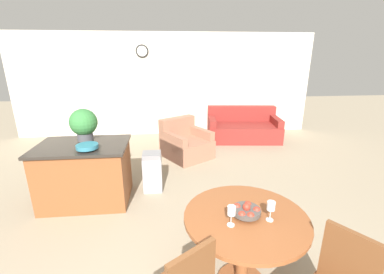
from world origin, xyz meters
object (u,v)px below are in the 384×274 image
at_px(wine_glass_left, 231,212).
at_px(fruit_bowl, 246,211).
at_px(wine_glass_right, 271,207).
at_px(armchair, 186,144).
at_px(kitchen_island, 86,173).
at_px(couch, 243,128).
at_px(potted_plant, 84,124).
at_px(dining_table, 245,232).
at_px(teal_bowl, 87,146).
at_px(trash_bin, 153,172).

bearing_deg(wine_glass_left, fruit_bowl, 34.12).
distance_m(wine_glass_right, armchair, 3.53).
distance_m(kitchen_island, couch, 4.21).
xyz_separation_m(wine_glass_right, kitchen_island, (-2.08, 1.80, -0.45)).
xyz_separation_m(potted_plant, armchair, (1.62, 1.44, -0.89)).
xyz_separation_m(dining_table, armchair, (-0.28, 3.36, -0.32)).
xyz_separation_m(kitchen_island, potted_plant, (0.00, 0.20, 0.71)).
height_order(teal_bowl, trash_bin, teal_bowl).
bearing_deg(wine_glass_right, dining_table, 156.32).
relative_size(kitchen_island, teal_bowl, 4.42).
relative_size(fruit_bowl, armchair, 0.21).
bearing_deg(dining_table, armchair, 94.77).
bearing_deg(dining_table, couch, 73.47).
bearing_deg(wine_glass_left, dining_table, 34.68).
height_order(wine_glass_right, armchair, wine_glass_right).
height_order(couch, armchair, couch).
distance_m(wine_glass_left, teal_bowl, 2.26).
relative_size(trash_bin, armchair, 0.53).
distance_m(fruit_bowl, trash_bin, 2.22).
distance_m(dining_table, wine_glass_left, 0.37).
bearing_deg(armchair, potted_plant, -170.68).
distance_m(dining_table, kitchen_island, 2.57).
bearing_deg(armchair, dining_table, -117.51).
relative_size(wine_glass_right, kitchen_island, 0.14).
height_order(teal_bowl, potted_plant, potted_plant).
relative_size(wine_glass_left, kitchen_island, 0.14).
height_order(wine_glass_right, couch, wine_glass_right).
xyz_separation_m(potted_plant, couch, (3.21, 2.51, -0.88)).
bearing_deg(couch, armchair, -140.03).
bearing_deg(wine_glass_left, potted_plant, 130.37).
bearing_deg(kitchen_island, armchair, 45.28).
distance_m(teal_bowl, trash_bin, 1.13).
distance_m(kitchen_island, potted_plant, 0.74).
distance_m(wine_glass_left, wine_glass_right, 0.35).
xyz_separation_m(wine_glass_right, teal_bowl, (-1.94, 1.57, 0.05)).
bearing_deg(potted_plant, couch, 38.00).
bearing_deg(potted_plant, teal_bowl, -71.39).
bearing_deg(fruit_bowl, dining_table, 107.49).
height_order(dining_table, trash_bin, dining_table).
height_order(fruit_bowl, wine_glass_right, wine_glass_right).
bearing_deg(trash_bin, teal_bowl, -151.15).
bearing_deg(fruit_bowl, armchair, 94.77).
height_order(wine_glass_right, trash_bin, wine_glass_right).
height_order(wine_glass_left, kitchen_island, wine_glass_left).
bearing_deg(teal_bowl, potted_plant, 108.61).
xyz_separation_m(kitchen_island, couch, (3.21, 2.71, -0.17)).
height_order(trash_bin, couch, couch).
height_order(fruit_bowl, armchair, fruit_bowl).
bearing_deg(trash_bin, armchair, 65.32).
bearing_deg(trash_bin, wine_glass_right, -61.25).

